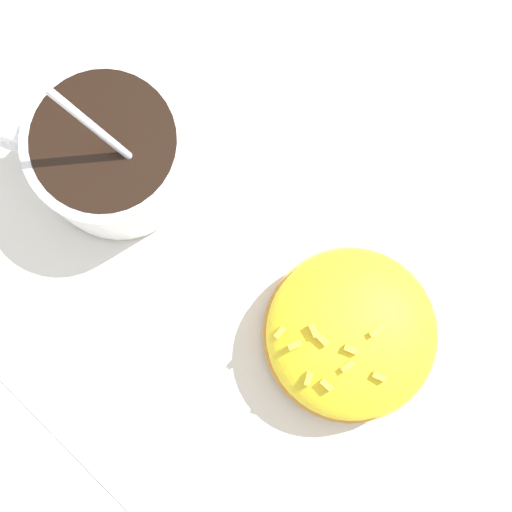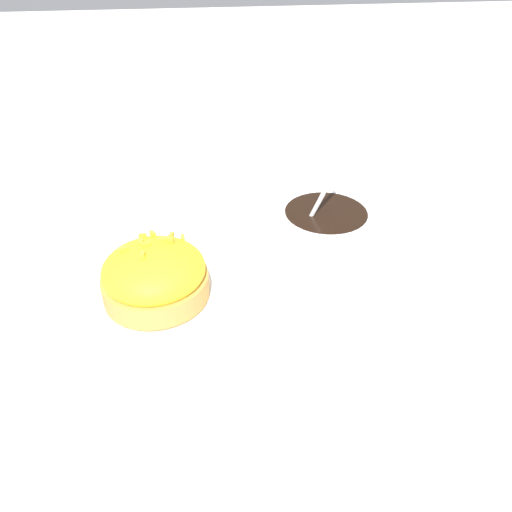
% 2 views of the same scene
% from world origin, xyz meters
% --- Properties ---
extents(ground_plane, '(3.00, 3.00, 0.00)m').
position_xyz_m(ground_plane, '(0.00, 0.00, 0.00)').
color(ground_plane, silver).
extents(paper_napkin, '(0.32, 0.29, 0.00)m').
position_xyz_m(paper_napkin, '(0.00, 0.00, 0.00)').
color(paper_napkin, white).
rests_on(paper_napkin, ground_plane).
extents(coffee_cup, '(0.10, 0.09, 0.12)m').
position_xyz_m(coffee_cup, '(-0.08, -0.01, 0.03)').
color(coffee_cup, white).
rests_on(coffee_cup, paper_napkin).
extents(frosted_pastry, '(0.09, 0.09, 0.05)m').
position_xyz_m(frosted_pastry, '(0.08, 0.01, 0.02)').
color(frosted_pastry, '#D19347').
rests_on(frosted_pastry, paper_napkin).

